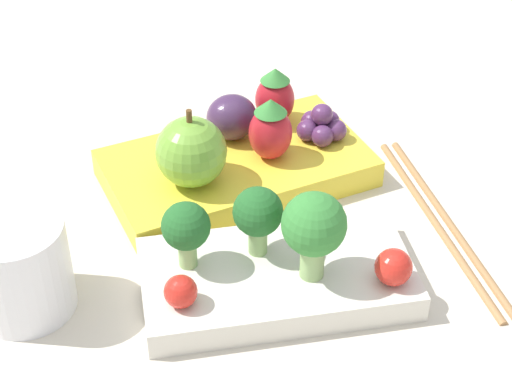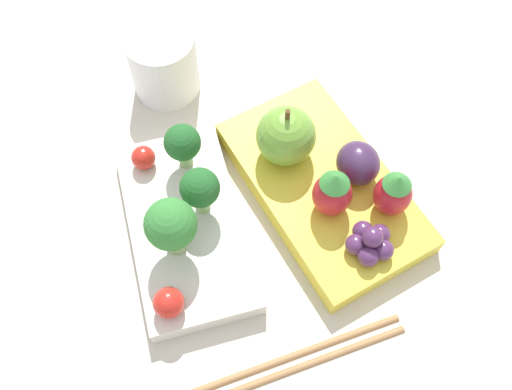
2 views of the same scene
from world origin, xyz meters
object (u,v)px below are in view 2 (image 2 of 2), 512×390
at_px(strawberry_1, 393,193).
at_px(cherry_tomato_1, 169,302).
at_px(broccoli_floret_2, 183,144).
at_px(broccoli_floret_0, 200,189).
at_px(strawberry_0, 333,193).
at_px(grape_cluster, 370,242).
at_px(apple, 286,136).
at_px(chopsticks_pair, 280,367).
at_px(bento_box_savoury, 187,228).
at_px(cherry_tomato_0, 143,158).
at_px(broccoli_floret_1, 171,226).
at_px(plum, 358,163).
at_px(drinking_cup, 164,64).
at_px(bento_box_fruit, 323,186).

bearing_deg(strawberry_1, cherry_tomato_1, 92.31).
bearing_deg(broccoli_floret_2, broccoli_floret_0, 176.91).
height_order(strawberry_0, grape_cluster, strawberry_0).
bearing_deg(apple, strawberry_0, -169.90).
height_order(apple, chopsticks_pair, apple).
height_order(cherry_tomato_1, strawberry_0, strawberry_0).
relative_size(bento_box_savoury, chopsticks_pair, 0.91).
relative_size(broccoli_floret_2, cherry_tomato_0, 2.29).
xyz_separation_m(broccoli_floret_1, strawberry_0, (-0.02, -0.13, -0.01)).
height_order(broccoli_floret_0, plum, broccoli_floret_0).
height_order(plum, drinking_cup, drinking_cup).
distance_m(broccoli_floret_0, grape_cluster, 0.15).
bearing_deg(bento_box_savoury, broccoli_floret_2, -21.40).
bearing_deg(broccoli_floret_2, grape_cluster, -142.14).
distance_m(broccoli_floret_2, drinking_cup, 0.11).
bearing_deg(cherry_tomato_1, broccoli_floret_0, -37.60).
height_order(broccoli_floret_1, chopsticks_pair, broccoli_floret_1).
bearing_deg(bento_box_savoury, strawberry_1, -108.94).
relative_size(broccoli_floret_1, cherry_tomato_1, 2.59).
height_order(cherry_tomato_0, cherry_tomato_1, cherry_tomato_1).
height_order(apple, strawberry_0, apple).
bearing_deg(broccoli_floret_0, drinking_cup, -7.50).
relative_size(bento_box_fruit, strawberry_0, 4.11).
bearing_deg(broccoli_floret_1, cherry_tomato_0, -0.91).
xyz_separation_m(broccoli_floret_2, grape_cluster, (-0.14, -0.11, -0.02)).
height_order(broccoli_floret_1, broccoli_floret_2, broccoli_floret_1).
distance_m(bento_box_savoury, broccoli_floret_1, 0.06).
bearing_deg(plum, broccoli_floret_1, 90.32).
bearing_deg(drinking_cup, apple, -153.19).
bearing_deg(broccoli_floret_0, bento_box_fruit, -100.29).
bearing_deg(broccoli_floret_1, drinking_cup, -16.54).
distance_m(bento_box_savoury, apple, 0.12).
relative_size(cherry_tomato_1, apple, 0.40).
xyz_separation_m(strawberry_0, plum, (0.02, -0.04, -0.01)).
distance_m(strawberry_1, drinking_cup, 0.25).
height_order(bento_box_savoury, cherry_tomato_0, cherry_tomato_0).
height_order(cherry_tomato_1, apple, apple).
distance_m(apple, strawberry_1, 0.10).
xyz_separation_m(broccoli_floret_0, broccoli_floret_1, (-0.03, 0.03, 0.01)).
bearing_deg(bento_box_savoury, broccoli_floret_0, -67.28).
bearing_deg(strawberry_1, broccoli_floret_2, 51.72).
relative_size(bento_box_fruit, cherry_tomato_0, 9.82).
relative_size(bento_box_savoury, strawberry_0, 3.74).
relative_size(grape_cluster, drinking_cup, 0.59).
height_order(strawberry_0, plum, strawberry_0).
bearing_deg(bento_box_savoury, drinking_cup, -13.74).
height_order(apple, grape_cluster, apple).
distance_m(cherry_tomato_1, apple, 0.17).
relative_size(broccoli_floret_2, strawberry_0, 0.96).
distance_m(bento_box_savoury, strawberry_0, 0.13).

